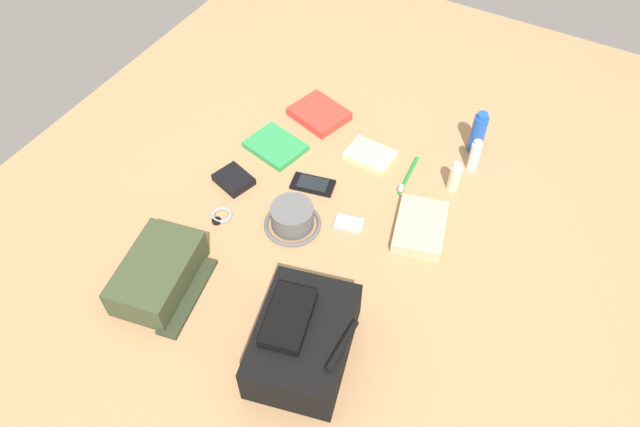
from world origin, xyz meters
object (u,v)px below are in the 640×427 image
at_px(travel_guidebook, 275,146).
at_px(cell_phone, 313,184).
at_px(backpack, 303,339).
at_px(media_player, 349,223).
at_px(toothpaste_tube, 474,156).
at_px(wallet, 234,180).
at_px(bucket_hat, 292,218).
at_px(deodorant_spray, 478,133).
at_px(lotion_bottle, 454,177).
at_px(paperback_novel, 319,114).
at_px(notepad, 370,155).
at_px(folded_towel, 420,227).
at_px(toothbrush, 407,177).
at_px(toiletry_pouch, 159,274).
at_px(wristwatch, 221,216).

relative_size(travel_guidebook, cell_phone, 1.41).
height_order(backpack, media_player, backpack).
height_order(toothpaste_tube, wallet, toothpaste_tube).
distance_m(backpack, toothpaste_tube, 0.83).
distance_m(bucket_hat, cell_phone, 0.17).
distance_m(deodorant_spray, travel_guidebook, 0.65).
bearing_deg(lotion_bottle, paperback_novel, -99.56).
xyz_separation_m(toothpaste_tube, wallet, (0.42, -0.63, -0.04)).
height_order(toothpaste_tube, notepad, toothpaste_tube).
xyz_separation_m(deodorant_spray, wallet, (0.51, -0.60, -0.06)).
distance_m(travel_guidebook, folded_towel, 0.56).
bearing_deg(media_player, toothbrush, 163.85).
distance_m(backpack, cell_phone, 0.57).
height_order(bucket_hat, travel_guidebook, bucket_hat).
bearing_deg(deodorant_spray, travel_guidebook, -61.14).
xyz_separation_m(toiletry_pouch, media_player, (-0.43, 0.35, -0.04)).
distance_m(lotion_bottle, media_player, 0.36).
bearing_deg(cell_phone, notepad, 154.22).
relative_size(toothpaste_tube, wristwatch, 1.65).
relative_size(toiletry_pouch, folded_towel, 1.48).
distance_m(cell_phone, wallet, 0.25).
xyz_separation_m(cell_phone, toothbrush, (-0.17, 0.24, 0.00)).
height_order(media_player, wallet, wallet).
relative_size(bucket_hat, folded_towel, 0.84).
xyz_separation_m(wristwatch, wallet, (-0.14, -0.05, 0.01)).
xyz_separation_m(toiletry_pouch, notepad, (-0.72, 0.28, -0.04)).
distance_m(toothpaste_tube, paperback_novel, 0.55).
distance_m(paperback_novel, folded_towel, 0.58).
xyz_separation_m(bucket_hat, lotion_bottle, (-0.37, 0.36, 0.02)).
bearing_deg(toothbrush, toothpaste_tube, 131.15).
xyz_separation_m(travel_guidebook, cell_phone, (0.09, 0.19, -0.00)).
bearing_deg(wallet, cell_phone, 132.80).
relative_size(deodorant_spray, wristwatch, 2.15).
relative_size(deodorant_spray, travel_guidebook, 0.75).
xyz_separation_m(toothpaste_tube, lotion_bottle, (0.11, -0.02, -0.01)).
bearing_deg(toiletry_pouch, media_player, 141.07).
xyz_separation_m(media_player, wristwatch, (0.16, -0.34, 0.00)).
bearing_deg(deodorant_spray, toothbrush, -31.21).
distance_m(toiletry_pouch, cell_phone, 0.55).
height_order(deodorant_spray, wristwatch, deodorant_spray).
height_order(toiletry_pouch, bucket_hat, toiletry_pouch).
distance_m(bucket_hat, notepad, 0.38).
relative_size(cell_phone, notepad, 0.96).
height_order(deodorant_spray, lotion_bottle, deodorant_spray).
xyz_separation_m(media_player, folded_towel, (-0.08, 0.19, 0.01)).
relative_size(bucket_hat, lotion_bottle, 1.62).
bearing_deg(toothpaste_tube, bucket_hat, -38.37).
distance_m(toothpaste_tube, travel_guidebook, 0.64).
bearing_deg(notepad, bucket_hat, -7.48).
height_order(paperback_novel, notepad, paperback_novel).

